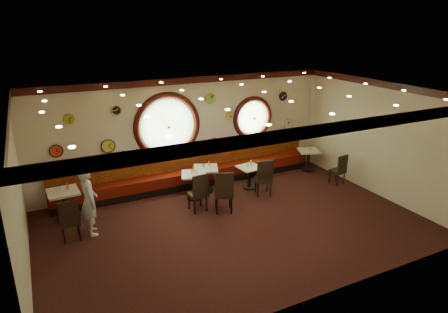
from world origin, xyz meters
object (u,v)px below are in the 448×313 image
Objects in this scene: table_e at (308,158)px; condiment_a_bottle at (68,186)px; condiment_c_salt at (203,166)px; condiment_e_bottle at (310,147)px; condiment_c_bottle at (209,163)px; condiment_e_pepper at (309,149)px; table_d at (249,175)px; condiment_b_pepper at (197,172)px; condiment_a_pepper at (66,190)px; table_b at (194,183)px; table_c at (206,176)px; chair_b at (199,190)px; condiment_b_salt at (192,171)px; chair_c at (224,189)px; condiment_d_pepper at (248,165)px; condiment_d_salt at (247,165)px; chair_a at (69,218)px; condiment_a_salt at (60,189)px; table_a at (64,202)px; chair_e at (340,168)px; condiment_c_pepper at (205,166)px; waiter at (89,201)px; condiment_d_bottle at (251,163)px; chair_d at (264,175)px; condiment_b_bottle at (193,169)px.

table_e is 4.97× the size of condiment_a_bottle.
condiment_e_bottle is at bearing 0.34° from condiment_c_salt.
table_e is at bearing -0.50° from condiment_c_bottle.
condiment_e_bottle reaches higher than condiment_e_pepper.
condiment_b_pepper is (-1.65, 0.03, 0.36)m from table_d.
condiment_a_pepper is 0.53× the size of condiment_a_bottle.
condiment_b_pepper is at bearing -174.72° from condiment_e_pepper.
table_c is (0.48, 0.29, -0.00)m from table_b.
condiment_b_salt is (0.14, 0.86, 0.19)m from chair_b.
chair_c reaches higher than condiment_d_pepper.
chair_b is at bearing -157.09° from condiment_d_salt.
chair_a reaches higher than condiment_c_salt.
condiment_e_bottle is at bearing 8.68° from condiment_d_salt.
condiment_c_salt reaches higher than condiment_e_pepper.
condiment_c_bottle is at bearing 1.41° from condiment_a_salt.
condiment_d_pepper is (5.03, -0.26, 0.24)m from table_a.
condiment_c_salt is at bearing 47.09° from condiment_b_pepper.
condiment_c_pepper is (-3.83, 1.33, 0.26)m from chair_e.
table_d is 1.37m from condiment_c_pepper.
condiment_a_salt is 0.63× the size of condiment_e_bottle.
condiment_c_bottle is 0.09× the size of waiter.
condiment_c_pepper reaches higher than condiment_c_salt.
condiment_d_bottle is 0.09× the size of waiter.
condiment_d_salt is at bearing 61.16° from chair_c.
chair_d is 6.11× the size of condiment_d_salt.
condiment_b_salt is 1.14× the size of condiment_a_pepper.
table_c is 1.06× the size of table_e.
condiment_d_bottle is at bearing 149.35° from chair_e.
condiment_d_pepper is (-0.13, 0.67, 0.12)m from chair_d.
chair_e reaches higher than condiment_e_bottle.
condiment_c_salt is at bearing 0.96° from condiment_a_salt.
chair_a is 3.98m from condiment_c_pepper.
table_c is 1.67m from chair_d.
condiment_c_pepper reaches higher than condiment_b_pepper.
condiment_a_bottle reaches higher than condiment_b_salt.
table_d is 0.31m from condiment_d_pepper.
condiment_d_pepper is at bearing -3.61° from condiment_a_salt.
condiment_e_pepper is 7.10m from waiter.
table_d is at bearing -6.26° from condiment_b_bottle.
condiment_c_salt is 1.33m from condiment_d_pepper.
condiment_b_salt is at bearing 128.55° from chair_c.
chair_d is 6.73× the size of condiment_a_salt.
condiment_d_bottle is at bearing -2.79° from condiment_a_bottle.
condiment_c_salt is (0.42, 0.35, 0.32)m from table_b.
condiment_a_pepper reaches higher than condiment_b_salt.
table_c is 3.70m from table_e.
chair_c reaches higher than table_e.
condiment_c_bottle is at bearing 179.35° from condiment_e_pepper.
condiment_a_salt is at bearing 26.57° from waiter.
condiment_b_salt is 0.88× the size of condiment_d_pepper.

